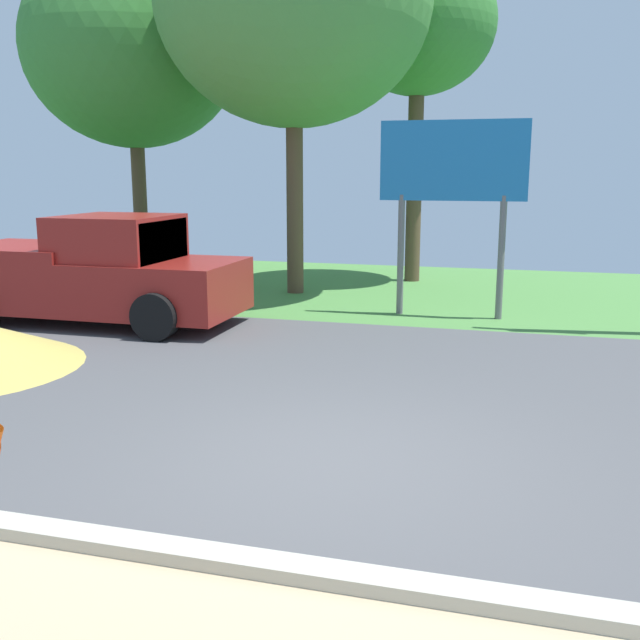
# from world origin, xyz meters

# --- Properties ---
(ground_plane) EXTENTS (40.00, 22.00, 0.20)m
(ground_plane) POSITION_xyz_m (0.00, 2.95, -0.05)
(ground_plane) COLOR #4C4C4F
(pickup_truck) EXTENTS (5.20, 2.28, 1.88)m
(pickup_truck) POSITION_xyz_m (-5.57, 4.92, 0.87)
(pickup_truck) COLOR maroon
(pickup_truck) RESTS_ON ground_plane
(roadside_billboard) EXTENTS (2.60, 0.12, 3.50)m
(roadside_billboard) POSITION_xyz_m (0.35, 7.10, 2.55)
(roadside_billboard) COLOR slate
(roadside_billboard) RESTS_ON ground_plane
(tree_left_far) EXTENTS (3.53, 3.53, 7.52)m
(tree_left_far) POSITION_xyz_m (-0.94, 11.31, 5.86)
(tree_left_far) COLOR brown
(tree_left_far) RESTS_ON ground_plane
(tree_right_mid) EXTENTS (5.33, 5.33, 8.02)m
(tree_right_mid) POSITION_xyz_m (-7.93, 10.82, 5.59)
(tree_right_mid) COLOR brown
(tree_right_mid) RESTS_ON ground_plane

